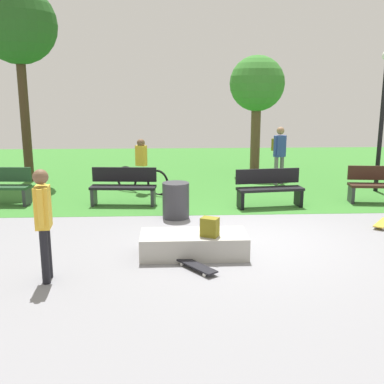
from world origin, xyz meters
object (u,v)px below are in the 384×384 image
object	(u,v)px
tree_leaning_ash	(18,27)
park_bench_far_left	(269,187)
skateboard_by_ledge	(197,266)
skateboard_spare	(383,223)
park_bench_center_lawn	(381,184)
cyclist_on_bicycle	(142,170)
pedestrian_with_backpack	(279,150)
concrete_ledge	(194,244)
backpack_on_ledge	(210,227)
trash_bin	(176,200)
park_bench_far_right	(124,185)
lamp_post	(383,107)
skater_performing_trick	(43,217)
tree_broad_elm	(257,86)

from	to	relation	value
tree_leaning_ash	park_bench_far_left	bearing A→B (deg)	-27.36
skateboard_by_ledge	skateboard_spare	bearing A→B (deg)	28.66
park_bench_center_lawn	skateboard_by_ledge	bearing A→B (deg)	-139.20
cyclist_on_bicycle	park_bench_far_left	bearing A→B (deg)	-28.57
park_bench_center_lawn	pedestrian_with_backpack	size ratio (longest dim) A/B	0.95
concrete_ledge	backpack_on_ledge	size ratio (longest dim) A/B	5.68
trash_bin	park_bench_far_right	bearing A→B (deg)	135.15
backpack_on_ledge	lamp_post	world-z (taller)	lamp_post
trash_bin	skater_performing_trick	bearing A→B (deg)	-120.36
park_bench_far_left	tree_leaning_ash	world-z (taller)	tree_leaning_ash
pedestrian_with_backpack	backpack_on_ledge	bearing A→B (deg)	-113.00
lamp_post	pedestrian_with_backpack	xyz separation A→B (m)	(-2.52, 1.11, -1.31)
skater_performing_trick	skateboard_by_ledge	distance (m)	2.44
park_bench_far_right	concrete_ledge	bearing A→B (deg)	-66.93
skater_performing_trick	park_bench_far_left	size ratio (longest dim) A/B	1.02
tree_broad_elm	trash_bin	world-z (taller)	tree_broad_elm
skateboard_spare	park_bench_center_lawn	size ratio (longest dim) A/B	0.46
skater_performing_trick	trash_bin	distance (m)	3.91
tree_leaning_ash	skateboard_spare	bearing A→B (deg)	-30.70
skater_performing_trick	lamp_post	size ratio (longest dim) A/B	0.44
tree_broad_elm	trash_bin	size ratio (longest dim) A/B	4.93
park_bench_far_right	trash_bin	size ratio (longest dim) A/B	2.05
concrete_ledge	tree_broad_elm	distance (m)	8.82
skater_performing_trick	tree_leaning_ash	world-z (taller)	tree_leaning_ash
park_bench_far_left	pedestrian_with_backpack	distance (m)	2.88
skater_performing_trick	pedestrian_with_backpack	size ratio (longest dim) A/B	0.97
skater_performing_trick	cyclist_on_bicycle	bearing A→B (deg)	80.11
park_bench_far_right	backpack_on_ledge	bearing A→B (deg)	-64.51
park_bench_center_lawn	cyclist_on_bicycle	bearing A→B (deg)	166.62
park_bench_far_left	skater_performing_trick	bearing A→B (deg)	-134.99
tree_broad_elm	park_bench_far_right	bearing A→B (deg)	-132.95
park_bench_far_right	cyclist_on_bicycle	xyz separation A→B (m)	(0.36, 1.36, 0.15)
park_bench_center_lawn	tree_leaning_ash	bearing A→B (deg)	161.58
backpack_on_ledge	park_bench_center_lawn	bearing A→B (deg)	64.70
concrete_ledge	skateboard_by_ledge	bearing A→B (deg)	-88.81
park_bench_center_lawn	skater_performing_trick	bearing A→B (deg)	-147.65
park_bench_far_right	trash_bin	xyz separation A→B (m)	(1.27, -1.27, -0.08)
lamp_post	trash_bin	distance (m)	6.47
skateboard_by_ledge	pedestrian_with_backpack	bearing A→B (deg)	66.78
backpack_on_ledge	pedestrian_with_backpack	distance (m)	6.66
skater_performing_trick	pedestrian_with_backpack	distance (m)	8.59
concrete_ledge	park_bench_far_right	world-z (taller)	park_bench_far_right
pedestrian_with_backpack	tree_leaning_ash	bearing A→B (deg)	173.88
park_bench_far_left	tree_broad_elm	size ratio (longest dim) A/B	0.42
skateboard_spare	tree_leaning_ash	xyz separation A→B (m)	(-8.83, 5.24, 4.51)
backpack_on_ledge	trash_bin	xyz separation A→B (m)	(-0.54, 2.53, -0.15)
cyclist_on_bicycle	lamp_post	bearing A→B (deg)	-1.32
skater_performing_trick	lamp_post	world-z (taller)	lamp_post
park_bench_far_right	lamp_post	xyz separation A→B (m)	(6.93, 1.21, 1.86)
tree_leaning_ash	trash_bin	world-z (taller)	tree_leaning_ash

